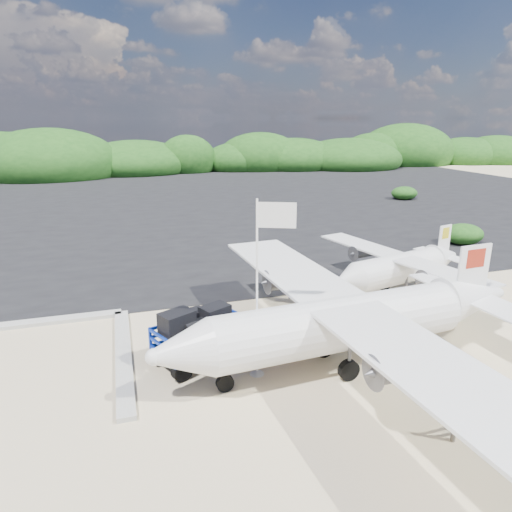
{
  "coord_description": "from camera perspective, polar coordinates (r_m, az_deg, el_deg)",
  "views": [
    {
      "loc": [
        -4.22,
        -12.45,
        7.45
      ],
      "look_at": [
        0.88,
        4.33,
        2.15
      ],
      "focal_mm": 32.0,
      "sensor_mm": 36.0,
      "label": 1
    }
  ],
  "objects": [
    {
      "name": "flagpole",
      "position": [
        14.33,
        0.12,
        -14.5
      ],
      "size": [
        1.16,
        0.83,
        5.38
      ],
      "primitive_type": null,
      "rotation": [
        0.0,
        0.0,
        -0.39
      ],
      "color": "white",
      "rests_on": "ground"
    },
    {
      "name": "aircraft_small",
      "position": [
        45.31,
        -26.69,
        5.57
      ],
      "size": [
        8.95,
        8.95,
        2.67
      ],
      "primitive_type": null,
      "rotation": [
        0.0,
        0.0,
        3.38
      ],
      "color": "#B2B2B2",
      "rests_on": "ground"
    },
    {
      "name": "signboard",
      "position": [
        15.4,
        2.51,
        -12.12
      ],
      "size": [
        1.6,
        0.5,
        1.32
      ],
      "primitive_type": null,
      "rotation": [
        0.0,
        0.0,
        -0.22
      ],
      "color": "#502016",
      "rests_on": "ground"
    },
    {
      "name": "baggage_cart",
      "position": [
        15.15,
        -6.76,
        -12.77
      ],
      "size": [
        3.57,
        2.89,
        1.56
      ],
      "primitive_type": null,
      "rotation": [
        0.0,
        0.0,
        0.42
      ],
      "color": "#0B2CAD",
      "rests_on": "ground"
    },
    {
      "name": "crew_c",
      "position": [
        17.81,
        5.67,
        -4.96
      ],
      "size": [
        1.04,
        0.48,
        1.73
      ],
      "primitive_type": "imported",
      "rotation": [
        0.0,
        0.0,
        3.08
      ],
      "color": "#151B50",
      "rests_on": "ground"
    },
    {
      "name": "aircraft_large",
      "position": [
        43.86,
        11.85,
        6.69
      ],
      "size": [
        15.66,
        15.66,
        4.4
      ],
      "primitive_type": null,
      "rotation": [
        0.0,
        0.0,
        3.21
      ],
      "color": "#B2B2B2",
      "rests_on": "ground"
    },
    {
      "name": "crew_a",
      "position": [
        15.55,
        3.85,
        -8.74
      ],
      "size": [
        0.61,
        0.46,
        1.5
      ],
      "primitive_type": "imported",
      "rotation": [
        0.0,
        0.0,
        3.35
      ],
      "color": "#151B50",
      "rests_on": "ground"
    },
    {
      "name": "vegetation_band",
      "position": [
        67.99,
        -13.44,
        10.08
      ],
      "size": [
        124.0,
        8.0,
        4.4
      ],
      "primitive_type": null,
      "color": "#B2B2B2",
      "rests_on": "ground"
    },
    {
      "name": "crew_b",
      "position": [
        19.14,
        6.41,
        -3.17
      ],
      "size": [
        1.08,
        0.94,
        1.88
      ],
      "primitive_type": "imported",
      "rotation": [
        0.0,
        0.0,
        2.86
      ],
      "color": "#151B50",
      "rests_on": "ground"
    },
    {
      "name": "ground",
      "position": [
        15.11,
        1.63,
        -12.73
      ],
      "size": [
        160.0,
        160.0,
        0.0
      ],
      "primitive_type": "plane",
      "color": "beige"
    },
    {
      "name": "asphalt_apron",
      "position": [
        43.3,
        -11.12,
        6.6
      ],
      "size": [
        90.0,
        50.0,
        0.04
      ],
      "primitive_type": null,
      "color": "#B2B2B2",
      "rests_on": "ground"
    }
  ]
}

